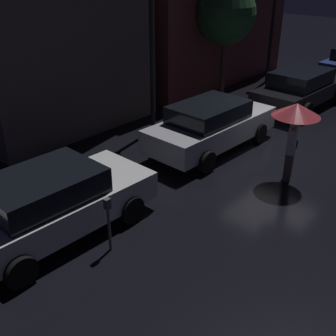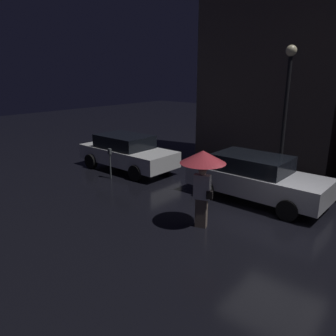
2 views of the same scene
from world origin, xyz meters
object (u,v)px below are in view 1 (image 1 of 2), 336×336
(pedestrian_with_umbrella, at_px, (295,118))
(parked_car_black, at_px, (301,87))
(parked_car_white, at_px, (51,203))
(parked_car_silver, at_px, (211,125))
(street_lamp_far, at_px, (274,6))
(parking_meter, at_px, (108,219))
(street_lamp_near, at_px, (151,32))

(pedestrian_with_umbrella, bearing_deg, parked_car_black, 5.09)
(parked_car_white, distance_m, pedestrian_with_umbrella, 6.20)
(parked_car_silver, bearing_deg, pedestrian_with_umbrella, -93.29)
(street_lamp_far, bearing_deg, parking_meter, -163.05)
(street_lamp_near, bearing_deg, parking_meter, -144.14)
(pedestrian_with_umbrella, relative_size, street_lamp_near, 0.43)
(parked_car_white, relative_size, street_lamp_near, 0.90)
(parked_car_white, relative_size, street_lamp_far, 0.93)
(street_lamp_near, bearing_deg, parked_car_silver, -88.04)
(parked_car_black, distance_m, street_lamp_near, 6.65)
(parked_car_black, bearing_deg, street_lamp_far, 51.25)
(parked_car_black, bearing_deg, parking_meter, -171.86)
(pedestrian_with_umbrella, height_order, parking_meter, pedestrian_with_umbrella)
(parked_car_black, height_order, street_lamp_near, street_lamp_near)
(parked_car_white, height_order, parking_meter, parked_car_white)
(street_lamp_far, bearing_deg, parked_car_white, -168.72)
(street_lamp_near, xyz_separation_m, street_lamp_far, (7.99, 0.23, 0.10))
(parked_car_white, bearing_deg, parked_car_black, 1.11)
(pedestrian_with_umbrella, bearing_deg, street_lamp_far, 14.69)
(parked_car_black, relative_size, street_lamp_near, 0.94)
(parked_car_black, relative_size, street_lamp_far, 0.98)
(parked_car_white, height_order, parked_car_silver, parked_car_silver)
(parked_car_white, bearing_deg, pedestrian_with_umbrella, -23.39)
(street_lamp_near, relative_size, street_lamp_far, 1.04)
(parked_car_white, height_order, street_lamp_far, street_lamp_far)
(pedestrian_with_umbrella, height_order, street_lamp_near, street_lamp_near)
(parked_car_silver, distance_m, pedestrian_with_umbrella, 2.91)
(parking_meter, relative_size, street_lamp_far, 0.25)
(parked_car_white, height_order, pedestrian_with_umbrella, pedestrian_with_umbrella)
(parked_car_silver, xyz_separation_m, parking_meter, (-5.36, -1.48, -0.02))
(parked_car_white, xyz_separation_m, street_lamp_near, (5.72, 2.51, 2.46))
(parked_car_black, distance_m, street_lamp_far, 4.48)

